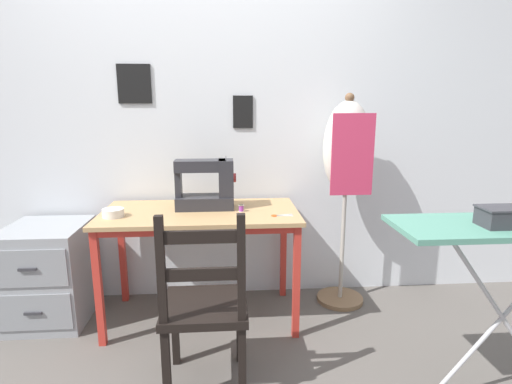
# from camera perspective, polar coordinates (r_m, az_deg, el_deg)

# --- Properties ---
(ground_plane) EXTENTS (14.00, 14.00, 0.00)m
(ground_plane) POSITION_cam_1_polar(r_m,az_deg,el_deg) (2.49, -7.93, -20.71)
(ground_plane) COLOR #5B5651
(wall_back) EXTENTS (10.00, 0.06, 2.55)m
(wall_back) POSITION_cam_1_polar(r_m,az_deg,el_deg) (2.77, -7.86, 10.58)
(wall_back) COLOR silver
(wall_back) RESTS_ON ground_plane
(sewing_table) EXTENTS (1.20, 0.62, 0.72)m
(sewing_table) POSITION_cam_1_polar(r_m,az_deg,el_deg) (2.49, -7.95, -4.53)
(sewing_table) COLOR tan
(sewing_table) RESTS_ON ground_plane
(sewing_machine) EXTENTS (0.37, 0.18, 0.33)m
(sewing_machine) POSITION_cam_1_polar(r_m,az_deg,el_deg) (2.51, -6.81, 0.89)
(sewing_machine) COLOR #28282D
(sewing_machine) RESTS_ON sewing_table
(fabric_bowl) EXTENTS (0.12, 0.12, 0.05)m
(fabric_bowl) POSITION_cam_1_polar(r_m,az_deg,el_deg) (2.47, -19.74, -2.79)
(fabric_bowl) COLOR silver
(fabric_bowl) RESTS_ON sewing_table
(scissors) EXTENTS (0.13, 0.04, 0.01)m
(scissors) POSITION_cam_1_polar(r_m,az_deg,el_deg) (2.35, 3.25, -3.37)
(scissors) COLOR silver
(scissors) RESTS_ON sewing_table
(thread_spool_near_machine) EXTENTS (0.03, 0.03, 0.04)m
(thread_spool_near_machine) POSITION_cam_1_polar(r_m,az_deg,el_deg) (2.44, -2.12, -2.33)
(thread_spool_near_machine) COLOR purple
(thread_spool_near_machine) RESTS_ON sewing_table
(wooden_chair) EXTENTS (0.40, 0.38, 0.91)m
(wooden_chair) POSITION_cam_1_polar(r_m,az_deg,el_deg) (1.97, -7.35, -16.00)
(wooden_chair) COLOR black
(wooden_chair) RESTS_ON ground_plane
(filing_cabinet) EXTENTS (0.47, 0.52, 0.62)m
(filing_cabinet) POSITION_cam_1_polar(r_m,az_deg,el_deg) (2.90, -27.39, -10.25)
(filing_cabinet) COLOR #93999E
(filing_cabinet) RESTS_ON ground_plane
(dress_form) EXTENTS (0.32, 0.32, 1.43)m
(dress_form) POSITION_cam_1_polar(r_m,az_deg,el_deg) (2.68, 12.84, 4.56)
(dress_form) COLOR #846647
(dress_form) RESTS_ON ground_plane
(storage_box) EXTENTS (0.23, 0.13, 0.08)m
(storage_box) POSITION_cam_1_polar(r_m,az_deg,el_deg) (1.95, 32.26, -2.99)
(storage_box) COLOR #333338
(storage_box) RESTS_ON ironing_board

